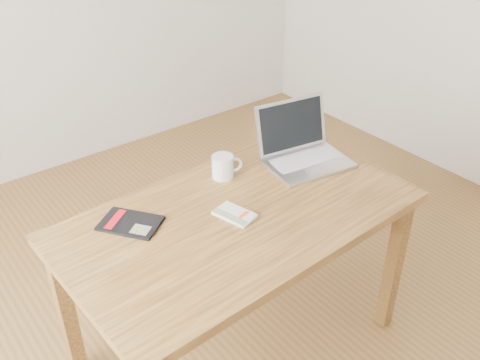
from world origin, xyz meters
TOP-DOWN VIEW (x-y plane):
  - room at (-0.07, 0.00)m, footprint 4.04×4.04m
  - desk at (-0.11, -0.08)m, footprint 1.39×0.83m
  - white_guidebook at (-0.14, -0.08)m, footprint 0.13×0.17m
  - black_guidebook at (-0.48, 0.12)m, footprint 0.25×0.26m
  - laptop at (0.36, 0.07)m, footprint 0.40×0.36m
  - coffee_mug at (-0.00, 0.17)m, footprint 0.13×0.09m

SIDE VIEW (x-z plane):
  - desk at x=-0.11m, z-range 0.29..1.04m
  - black_guidebook at x=-0.48m, z-range 0.75..0.76m
  - white_guidebook at x=-0.14m, z-range 0.75..0.76m
  - coffee_mug at x=0.00m, z-range 0.75..0.85m
  - laptop at x=0.36m, z-range 0.68..0.93m
  - room at x=-0.07m, z-range 0.01..2.71m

